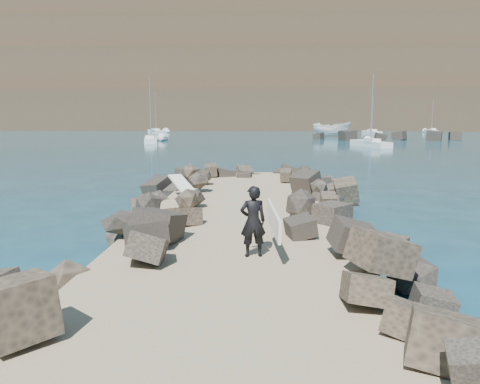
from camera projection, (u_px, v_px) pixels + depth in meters
The scene contains 14 objects.
ground at pixel (242, 233), 14.86m from camera, with size 800.00×800.00×0.00m, color #0F384C.
jetty at pixel (238, 241), 12.84m from camera, with size 6.00×26.00×0.60m, color #8C7759.
riprap_left at pixel (139, 228), 13.44m from camera, with size 2.60×22.00×1.00m, color black.
riprap_right at pixel (342, 231), 13.15m from camera, with size 2.60×22.00×1.00m, color black.
headland at pixel (290, 80), 169.35m from camera, with size 360.00×140.00×32.00m, color #2D4919.
surfboard_resting at pixel (182, 187), 17.47m from camera, with size 0.53×2.12×0.07m, color white.
boat_imported at pixel (331, 129), 78.28m from camera, with size 2.42×6.43×2.48m, color white.
surfer_with_board at pixel (256, 221), 10.33m from camera, with size 0.92×1.97×1.60m.
sailboat_a at pixel (151, 140), 62.84m from camera, with size 3.05×7.37×8.66m.
sailboat_d at pixel (372, 132), 88.20m from camera, with size 2.64×6.05×7.25m.
sailboat_f at pixel (431, 131), 94.47m from camera, with size 1.35×5.35×6.59m.
sailboat_e at pixel (156, 131), 93.30m from camera, with size 4.76×6.64×8.25m.
sailboat_c at pixel (370, 143), 54.89m from camera, with size 3.63×7.21×8.53m.
headland_buildings at pixel (312, 24), 158.37m from camera, with size 137.50×30.50×5.00m.
Camera 1 is at (0.68, -14.42, 3.74)m, focal length 35.00 mm.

